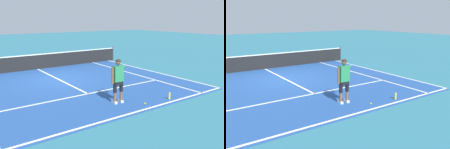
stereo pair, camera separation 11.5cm
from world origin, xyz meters
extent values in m
plane|color=teal|center=(0.00, 0.00, 0.00)|extent=(80.00, 80.00, 0.00)
cube|color=#234C93|center=(0.00, -1.35, 0.00)|extent=(10.98, 9.59, 0.00)
cube|color=white|center=(0.00, -5.95, 0.00)|extent=(10.98, 0.10, 0.01)
cube|color=white|center=(0.00, -3.15, 0.00)|extent=(8.23, 0.10, 0.01)
cube|color=white|center=(0.00, 0.05, 0.00)|extent=(0.10, 6.40, 0.01)
cube|color=white|center=(4.12, -1.35, 0.00)|extent=(0.10, 9.19, 0.01)
cube|color=white|center=(5.49, -1.35, 0.00)|extent=(0.10, 9.19, 0.01)
cylinder|color=#333338|center=(5.94, 3.25, 0.54)|extent=(0.08, 0.08, 1.07)
cube|color=black|center=(0.00, 3.25, 0.46)|extent=(11.84, 0.02, 0.91)
cube|color=white|center=(0.00, 3.25, 0.94)|extent=(11.84, 0.03, 0.06)
cube|color=white|center=(0.24, -4.78, 0.04)|extent=(0.14, 0.29, 0.09)
cube|color=white|center=(0.52, -4.80, 0.04)|extent=(0.14, 0.29, 0.09)
cylinder|color=brown|center=(0.23, -4.82, 0.27)|extent=(0.11, 0.11, 0.36)
cylinder|color=black|center=(0.23, -4.82, 0.66)|extent=(0.14, 0.14, 0.41)
cylinder|color=brown|center=(0.51, -4.84, 0.27)|extent=(0.11, 0.11, 0.36)
cylinder|color=black|center=(0.51, -4.84, 0.66)|extent=(0.14, 0.14, 0.41)
cube|color=black|center=(0.37, -4.83, 0.82)|extent=(0.36, 0.23, 0.20)
cube|color=#28844C|center=(0.37, -4.83, 1.16)|extent=(0.40, 0.25, 0.60)
cylinder|color=brown|center=(0.13, -4.81, 1.11)|extent=(0.09, 0.09, 0.62)
cylinder|color=#28844C|center=(0.65, -4.76, 1.31)|extent=(0.11, 0.27, 0.29)
cylinder|color=brown|center=(0.71, -4.56, 1.17)|extent=(0.11, 0.30, 0.14)
sphere|color=brown|center=(0.37, -4.82, 1.60)|extent=(0.21, 0.21, 0.21)
ellipsoid|color=#382314|center=(0.37, -4.84, 1.66)|extent=(0.22, 0.22, 0.12)
cylinder|color=#232326|center=(0.74, -4.34, 1.14)|extent=(0.05, 0.20, 0.03)
cylinder|color=red|center=(0.75, -4.19, 1.14)|extent=(0.03, 0.10, 0.02)
torus|color=red|center=(0.77, -4.01, 1.14)|extent=(0.05, 0.30, 0.30)
cylinder|color=silver|center=(0.77, -4.01, 1.14)|extent=(0.03, 0.25, 0.25)
sphere|color=#CCE02D|center=(1.10, -5.56, 0.03)|extent=(0.07, 0.07, 0.07)
cylinder|color=yellow|center=(2.33, -5.68, 0.14)|extent=(0.07, 0.07, 0.27)
camera|label=1|loc=(-5.01, -11.96, 3.20)|focal=39.15mm
camera|label=2|loc=(-4.91, -12.03, 3.20)|focal=39.15mm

